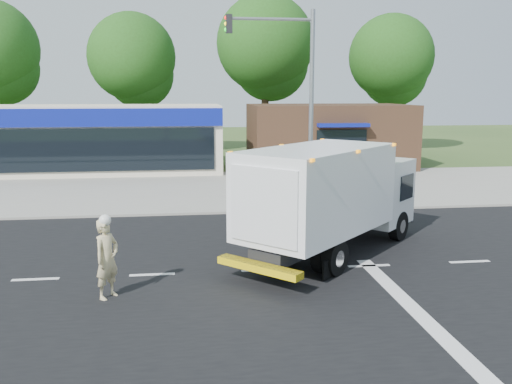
{
  "coord_description": "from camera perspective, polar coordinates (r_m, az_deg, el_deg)",
  "views": [
    {
      "loc": [
        -1.95,
        -14.06,
        4.85
      ],
      "look_at": [
        0.13,
        2.66,
        1.7
      ],
      "focal_mm": 38.0,
      "sensor_mm": 36.0,
      "label": 1
    }
  ],
  "objects": [
    {
      "name": "ems_box_truck",
      "position": [
        16.07,
        7.94,
        -0.04
      ],
      "size": [
        6.89,
        6.96,
        3.32
      ],
      "rotation": [
        0.0,
        0.0,
        0.79
      ],
      "color": "black",
      "rests_on": "ground"
    },
    {
      "name": "road_asphalt",
      "position": [
        15.0,
        0.76,
        -8.26
      ],
      "size": [
        60.0,
        14.0,
        0.02
      ],
      "primitive_type": "cube",
      "color": "black",
      "rests_on": "ground"
    },
    {
      "name": "sidewalk",
      "position": [
        22.85,
        -2.05,
        -1.52
      ],
      "size": [
        60.0,
        2.4,
        0.12
      ],
      "primitive_type": "cube",
      "color": "gray",
      "rests_on": "ground"
    },
    {
      "name": "background_trees",
      "position": [
        42.31,
        -5.77,
        13.97
      ],
      "size": [
        36.77,
        7.39,
        12.1
      ],
      "color": "#332114",
      "rests_on": "ground"
    },
    {
      "name": "emergency_worker",
      "position": [
        13.29,
        -15.43,
        -6.67
      ],
      "size": [
        0.78,
        0.84,
        2.03
      ],
      "rotation": [
        0.0,
        0.0,
        0.96
      ],
      "color": "#C7B585",
      "rests_on": "ground"
    },
    {
      "name": "brown_storefront",
      "position": [
        35.31,
        7.64,
        5.87
      ],
      "size": [
        10.0,
        6.7,
        4.0
      ],
      "color": "#382316",
      "rests_on": "ground"
    },
    {
      "name": "retail_strip_mall",
      "position": [
        34.83,
        -18.84,
        5.35
      ],
      "size": [
        18.0,
        6.2,
        4.0
      ],
      "color": "beige",
      "rests_on": "ground"
    },
    {
      "name": "ground",
      "position": [
        15.0,
        0.76,
        -8.28
      ],
      "size": [
        120.0,
        120.0,
        0.0
      ],
      "primitive_type": "plane",
      "color": "#385123",
      "rests_on": "ground"
    },
    {
      "name": "traffic_signal_pole",
      "position": [
        22.08,
        4.21,
        10.75
      ],
      "size": [
        3.51,
        0.25,
        8.0
      ],
      "color": "gray",
      "rests_on": "ground"
    },
    {
      "name": "parking_apron",
      "position": [
        28.54,
        -3.08,
        0.81
      ],
      "size": [
        60.0,
        9.0,
        0.02
      ],
      "primitive_type": "cube",
      "color": "gray",
      "rests_on": "ground"
    },
    {
      "name": "lane_markings",
      "position": [
        13.99,
        7.1,
        -9.7
      ],
      "size": [
        55.2,
        7.0,
        0.01
      ],
      "color": "silver",
      "rests_on": "road_asphalt"
    }
  ]
}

